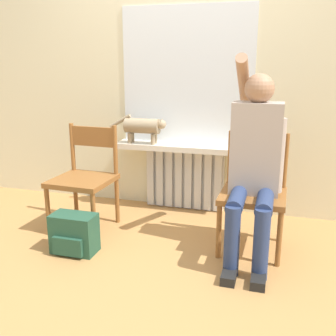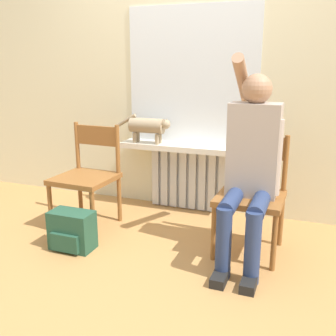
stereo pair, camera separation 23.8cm
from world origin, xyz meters
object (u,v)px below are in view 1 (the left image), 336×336
chair_left (85,176)px  chair_right (254,191)px  person (255,160)px  backpack (74,234)px  cat (143,126)px

chair_left → chair_right: bearing=2.6°
person → backpack: (-1.21, -0.34, -0.55)m
chair_right → person: 0.28m
person → cat: person is taller
person → chair_left: bearing=175.5°
backpack → person: bearing=15.6°
chair_left → chair_right: 1.34m
chair_left → person: 1.37m
cat → person: bearing=-32.0°
person → chair_right: bearing=90.1°
cat → backpack: bearing=-100.5°
cat → chair_left: bearing=-120.1°
chair_right → person: size_ratio=0.60×
cat → backpack: (-0.18, -0.98, -0.63)m
person → cat: size_ratio=2.59×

